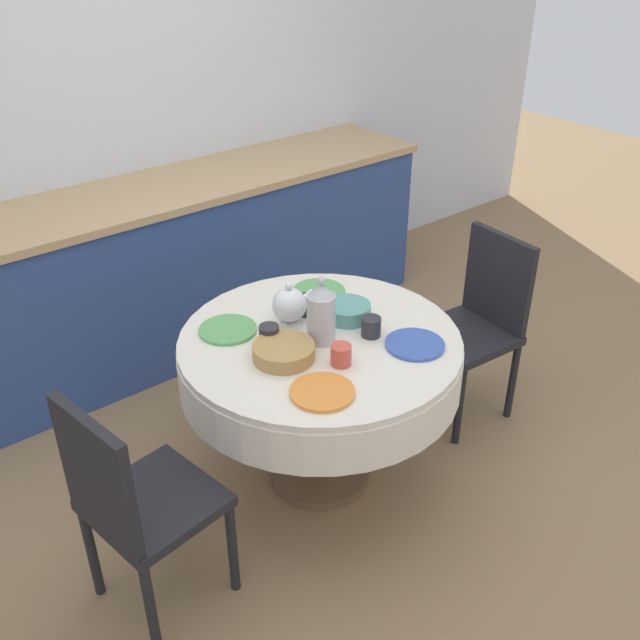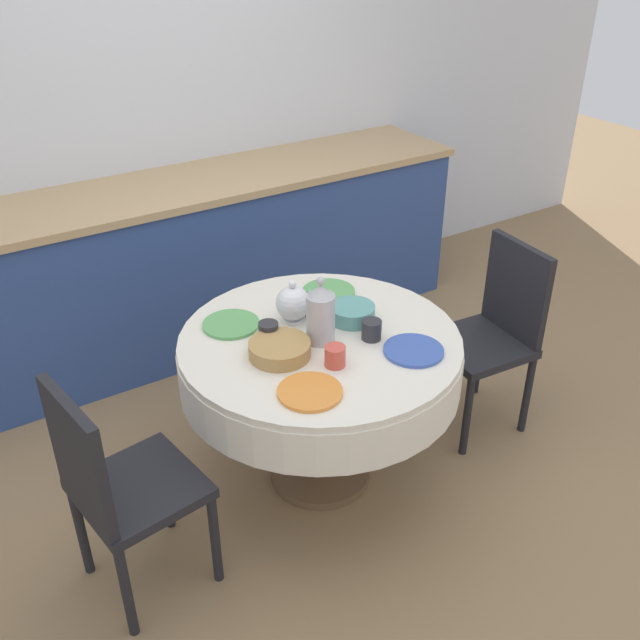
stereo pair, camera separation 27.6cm
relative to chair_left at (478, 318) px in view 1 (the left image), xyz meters
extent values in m
plane|color=#8E704C|center=(-0.90, 0.07, -0.51)|extent=(12.00, 12.00, 0.00)
cube|color=silver|center=(-0.90, 1.78, 0.79)|extent=(7.00, 0.05, 2.60)
cube|color=#2D4784|center=(-0.90, 1.45, -0.06)|extent=(3.20, 0.60, 0.90)
cube|color=tan|center=(-0.90, 1.45, 0.42)|extent=(3.24, 0.64, 0.04)
cylinder|color=brown|center=(-0.90, 0.07, -0.49)|extent=(0.44, 0.44, 0.04)
cylinder|color=brown|center=(-0.90, 0.07, -0.23)|extent=(0.11, 0.11, 0.47)
cylinder|color=silver|center=(-0.90, 0.07, 0.09)|extent=(1.13, 1.13, 0.18)
cylinder|color=silver|center=(-0.90, 0.07, 0.20)|extent=(1.12, 1.12, 0.03)
cube|color=black|center=(-0.08, 0.01, -0.07)|extent=(0.43, 0.43, 0.04)
cube|color=black|center=(0.11, -0.01, 0.18)|extent=(0.07, 0.38, 0.45)
cylinder|color=black|center=(-0.27, -0.16, -0.30)|extent=(0.04, 0.04, 0.42)
cylinder|color=black|center=(-0.24, 0.20, -0.30)|extent=(0.04, 0.04, 0.42)
cylinder|color=black|center=(0.09, -0.18, -0.30)|extent=(0.04, 0.04, 0.42)
cylinder|color=black|center=(0.11, 0.17, -0.30)|extent=(0.04, 0.04, 0.42)
cube|color=black|center=(-1.73, -0.05, -0.07)|extent=(0.45, 0.45, 0.04)
cube|color=black|center=(-1.91, -0.07, 0.18)|extent=(0.09, 0.38, 0.45)
cylinder|color=black|center=(-1.58, 0.15, -0.30)|extent=(0.04, 0.04, 0.42)
cylinder|color=black|center=(-1.53, -0.20, -0.30)|extent=(0.04, 0.04, 0.42)
cylinder|color=black|center=(-1.93, 0.10, -0.30)|extent=(0.04, 0.04, 0.42)
cylinder|color=black|center=(-1.88, -0.25, -0.30)|extent=(0.04, 0.04, 0.42)
cylinder|color=orange|center=(-1.13, -0.22, 0.22)|extent=(0.23, 0.23, 0.01)
cylinder|color=#CC4C3D|center=(-0.96, -0.12, 0.25)|extent=(0.08, 0.08, 0.08)
cylinder|color=#3856AD|center=(-0.66, -0.21, 0.22)|extent=(0.23, 0.23, 0.01)
cylinder|color=#28282D|center=(-0.74, -0.04, 0.25)|extent=(0.08, 0.08, 0.08)
cylinder|color=#5BA85B|center=(-1.16, 0.34, 0.22)|extent=(0.23, 0.23, 0.01)
cylinder|color=#28282D|center=(-1.09, 0.16, 0.25)|extent=(0.08, 0.08, 0.08)
cylinder|color=#5BA85B|center=(-0.67, 0.36, 0.22)|extent=(0.23, 0.23, 0.01)
cylinder|color=#28282D|center=(-0.83, 0.26, 0.25)|extent=(0.08, 0.08, 0.08)
cylinder|color=#B2B2B7|center=(-0.91, 0.05, 0.32)|extent=(0.11, 0.11, 0.20)
cone|color=#B2B2B7|center=(-0.91, 0.05, 0.44)|extent=(0.10, 0.10, 0.05)
sphere|color=#B2B2B7|center=(-0.91, 0.05, 0.48)|extent=(0.03, 0.03, 0.03)
cylinder|color=white|center=(-0.93, 0.24, 0.22)|extent=(0.08, 0.08, 0.01)
sphere|color=white|center=(-0.93, 0.24, 0.30)|extent=(0.14, 0.14, 0.14)
cylinder|color=white|center=(-0.84, 0.24, 0.30)|extent=(0.08, 0.03, 0.05)
sphere|color=white|center=(-0.93, 0.24, 0.38)|extent=(0.03, 0.03, 0.03)
cylinder|color=#AD844C|center=(-1.10, 0.04, 0.24)|extent=(0.24, 0.24, 0.06)
cylinder|color=#569993|center=(-0.72, 0.12, 0.25)|extent=(0.19, 0.19, 0.06)
camera|label=1|loc=(-2.41, -1.78, 1.70)|focal=40.00mm
camera|label=2|loc=(-2.19, -1.94, 1.70)|focal=40.00mm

